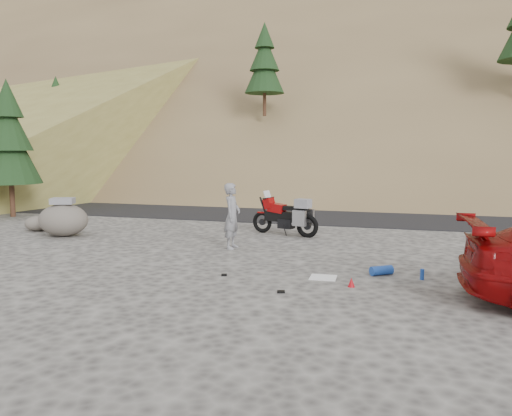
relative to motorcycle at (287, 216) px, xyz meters
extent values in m
plane|color=#45423F|center=(0.26, -3.41, -0.55)|extent=(140.00, 140.00, 0.00)
cube|color=black|center=(0.26, 5.59, -0.55)|extent=(120.00, 7.00, 0.05)
cube|color=brown|center=(2.26, 26.59, 7.45)|extent=(110.00, 51.90, 46.72)
cube|color=brown|center=(2.26, 26.59, 7.75)|extent=(110.00, 43.28, 36.46)
cube|color=brown|center=(2.26, 46.59, 13.45)|extent=(120.00, 40.00, 30.00)
cylinder|color=#3D2416|center=(-3.74, 10.59, 4.35)|extent=(0.17, 0.17, 1.40)
cone|color=black|center=(-3.74, 10.59, 5.89)|extent=(2.00, 2.00, 2.25)
cone|color=black|center=(-3.74, 10.59, 6.74)|extent=(1.50, 1.50, 1.76)
cone|color=black|center=(-3.74, 10.59, 7.60)|extent=(1.00, 1.00, 1.26)
cylinder|color=#3D2416|center=(-17.74, 12.59, 3.02)|extent=(0.15, 0.15, 1.26)
cone|color=black|center=(-17.74, 12.59, 4.41)|extent=(1.80, 1.80, 2.03)
cone|color=black|center=(-17.74, 12.59, 5.17)|extent=(1.35, 1.35, 1.58)
cone|color=black|center=(-17.74, 12.59, 5.94)|extent=(0.90, 0.90, 1.13)
cylinder|color=#3D2416|center=(-10.74, 1.09, 0.22)|extent=(0.18, 0.18, 1.54)
cone|color=black|center=(-10.74, 1.09, 1.92)|extent=(2.20, 2.20, 2.47)
cone|color=black|center=(-10.74, 1.09, 2.86)|extent=(1.65, 1.65, 1.93)
cone|color=black|center=(-10.74, 1.09, 3.80)|extent=(1.10, 1.10, 1.39)
torus|color=black|center=(-0.83, 0.24, -0.23)|extent=(0.65, 0.29, 0.64)
cylinder|color=black|center=(-0.83, 0.24, -0.23)|extent=(0.20, 0.11, 0.19)
torus|color=black|center=(0.62, -0.18, -0.23)|extent=(0.69, 0.32, 0.68)
cylinder|color=black|center=(0.62, -0.18, -0.23)|extent=(0.23, 0.13, 0.21)
cylinder|color=black|center=(-0.75, 0.22, 0.13)|extent=(0.36, 0.16, 0.79)
cylinder|color=black|center=(-0.62, 0.18, 0.50)|extent=(0.21, 0.59, 0.04)
cube|color=black|center=(-0.13, 0.04, -0.02)|extent=(1.18, 0.55, 0.29)
cube|color=black|center=(-0.03, 0.01, -0.21)|extent=(0.50, 0.40, 0.27)
cube|color=maroon|center=(-0.34, 0.10, 0.23)|extent=(0.57, 0.42, 0.30)
cube|color=maroon|center=(-0.59, 0.17, 0.34)|extent=(0.37, 0.40, 0.34)
cube|color=silver|center=(-0.66, 0.19, 0.59)|extent=(0.19, 0.31, 0.25)
cube|color=black|center=(0.11, -0.03, 0.25)|extent=(0.57, 0.35, 0.12)
cube|color=black|center=(0.46, -0.13, 0.21)|extent=(0.37, 0.26, 0.10)
cube|color=#B5B4B9|center=(0.43, -0.38, 0.01)|extent=(0.40, 0.22, 0.44)
cube|color=#B5B4B9|center=(0.57, 0.10, 0.01)|extent=(0.40, 0.22, 0.44)
cube|color=gray|center=(0.48, -0.14, 0.40)|extent=(0.48, 0.43, 0.25)
cube|color=maroon|center=(-0.83, 0.24, 0.06)|extent=(0.31, 0.19, 0.04)
cylinder|color=black|center=(-0.04, -0.17, -0.38)|extent=(0.08, 0.20, 0.35)
cylinder|color=#B5B4B9|center=(0.39, -0.25, -0.16)|extent=(0.45, 0.21, 0.12)
imported|color=gray|center=(-0.86, -2.30, -0.55)|extent=(0.39, 0.60, 1.63)
ellipsoid|color=#59534C|center=(-6.09, -1.99, -0.09)|extent=(1.64, 1.47, 0.92)
cube|color=gray|center=(-6.09, -1.99, 0.47)|extent=(0.80, 0.72, 0.18)
ellipsoid|color=#59534C|center=(-7.49, -1.42, -0.32)|extent=(0.97, 0.93, 0.46)
cube|color=white|center=(1.79, -4.57, -0.54)|extent=(0.52, 0.46, 0.02)
cylinder|color=#1C46A8|center=(2.85, -4.01, -0.46)|extent=(0.47, 0.42, 0.18)
cylinder|color=#1C46A8|center=(3.60, -4.16, -0.45)|extent=(0.09, 0.09, 0.20)
cone|color=#A90B13|center=(2.38, -5.06, -0.47)|extent=(0.15, 0.15, 0.17)
cube|color=black|center=(1.27, -5.79, -0.53)|extent=(0.15, 0.13, 0.04)
cube|color=black|center=(-0.08, -4.97, -0.53)|extent=(0.13, 0.11, 0.04)
camera|label=1|loc=(3.29, -13.86, 1.85)|focal=35.00mm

